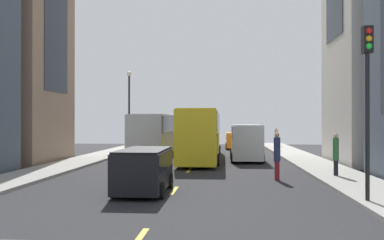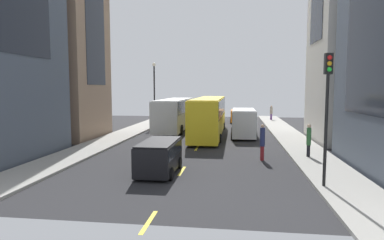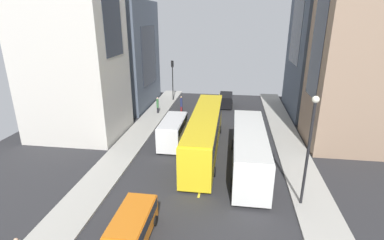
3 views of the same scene
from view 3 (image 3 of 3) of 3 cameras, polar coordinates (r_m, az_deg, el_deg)
The scene contains 19 objects.
ground_plane at distance 28.05m, azimuth 3.24°, elevation -5.75°, with size 42.47×42.47×0.00m, color #28282B.
sidewalk_west at distance 28.54m, azimuth 19.18°, elevation -6.25°, with size 2.83×44.00×0.15m, color #9E9B93.
sidewalk_east at distance 29.63m, azimuth -12.05°, elevation -4.59°, with size 2.83×44.00×0.15m, color #9E9B93.
lane_stripe_0 at distance 47.86m, azimuth 5.47°, elevation 4.94°, with size 0.16×2.00×0.01m, color yellow.
lane_stripe_1 at distance 41.13m, azimuth 4.97°, elevation 2.53°, with size 0.16×2.00×0.01m, color yellow.
lane_stripe_2 at distance 34.50m, azimuth 4.27°, elevation -0.82°, with size 0.16×2.00×0.01m, color yellow.
lane_stripe_3 at distance 28.05m, azimuth 3.24°, elevation -5.74°, with size 0.16×2.00×0.01m, color yellow.
lane_stripe_4 at distance 21.94m, azimuth 1.58°, elevation -13.47°, with size 0.16×2.00×0.01m, color yellow.
building_west_1 at distance 30.62m, azimuth 30.71°, elevation 14.50°, with size 7.70×7.05×21.34m.
building_east_0 at distance 42.41m, azimuth -14.76°, elevation 12.17°, with size 9.63×11.27×14.01m.
city_bus_white at distance 24.24m, azimuth 11.13°, elevation -5.11°, with size 2.81×11.38×3.35m.
streetcar_yellow at distance 27.01m, azimuth 2.51°, elevation -1.85°, with size 2.70×14.84×3.59m.
delivery_van_white at distance 28.64m, azimuth -3.75°, elevation -1.92°, with size 2.25×5.49×2.58m.
car_orange_0 at distance 17.68m, azimuth -11.54°, elevation -19.25°, with size 2.04×4.08×1.68m.
car_black_1 at distance 41.35m, azimuth 6.61°, elevation 4.02°, with size 1.94×4.04×1.72m.
pedestrian_waiting_curb at distance 37.93m, azimuth -6.74°, elevation 3.02°, with size 0.28×0.28×2.09m.
pedestrian_crossing_mid at distance 38.09m, azimuth -2.11°, elevation 3.12°, with size 0.31×0.31×2.27m.
traffic_light_near_corner at distance 43.30m, azimuth -3.82°, elevation 9.15°, with size 0.32×0.44×5.85m.
streetlamp_near at distance 19.58m, azimuth 21.99°, elevation -3.84°, with size 0.44×0.44×7.41m.
Camera 3 is at (-2.02, 25.31, 11.94)m, focal length 27.31 mm.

